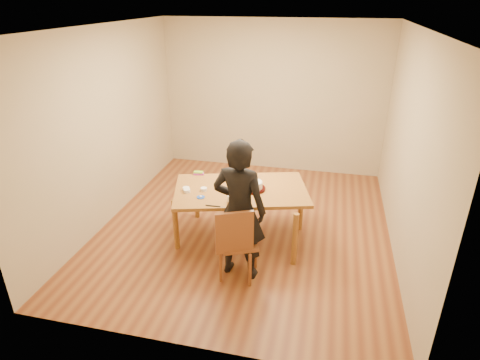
% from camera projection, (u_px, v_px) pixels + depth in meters
% --- Properties ---
extents(room_shell, '(4.00, 4.50, 2.70)m').
position_uv_depth(room_shell, '(251.00, 129.00, 5.52)').
color(room_shell, brown).
rests_on(room_shell, ground).
extents(dining_table, '(1.91, 1.43, 0.04)m').
position_uv_depth(dining_table, '(241.00, 190.00, 5.20)').
color(dining_table, brown).
rests_on(dining_table, floor).
extents(dining_chair, '(0.53, 0.53, 0.04)m').
position_uv_depth(dining_chair, '(239.00, 242.00, 4.60)').
color(dining_chair, brown).
rests_on(dining_chair, floor).
extents(cake_plate, '(0.32, 0.32, 0.02)m').
position_uv_depth(cake_plate, '(253.00, 189.00, 5.17)').
color(cake_plate, red).
rests_on(cake_plate, dining_table).
extents(cake, '(0.24, 0.24, 0.08)m').
position_uv_depth(cake, '(253.00, 185.00, 5.15)').
color(cake, white).
rests_on(cake, cake_plate).
extents(frosting_dome, '(0.24, 0.24, 0.03)m').
position_uv_depth(frosting_dome, '(253.00, 181.00, 5.13)').
color(frosting_dome, white).
rests_on(frosting_dome, cake).
extents(frosting_tub, '(0.09, 0.09, 0.08)m').
position_uv_depth(frosting_tub, '(231.00, 198.00, 4.86)').
color(frosting_tub, white).
rests_on(frosting_tub, dining_table).
extents(frosting_lid, '(0.10, 0.10, 0.01)m').
position_uv_depth(frosting_lid, '(201.00, 197.00, 4.97)').
color(frosting_lid, '#1A41AB').
rests_on(frosting_lid, dining_table).
extents(frosting_dollop, '(0.04, 0.04, 0.02)m').
position_uv_depth(frosting_dollop, '(201.00, 196.00, 4.97)').
color(frosting_dollop, white).
rests_on(frosting_dollop, frosting_lid).
extents(ramekin_green, '(0.08, 0.08, 0.04)m').
position_uv_depth(ramekin_green, '(187.00, 191.00, 5.10)').
color(ramekin_green, white).
rests_on(ramekin_green, dining_table).
extents(ramekin_yellow, '(0.08, 0.08, 0.04)m').
position_uv_depth(ramekin_yellow, '(204.00, 189.00, 5.14)').
color(ramekin_yellow, white).
rests_on(ramekin_yellow, dining_table).
extents(ramekin_multi, '(0.09, 0.09, 0.04)m').
position_uv_depth(ramekin_multi, '(186.00, 189.00, 5.15)').
color(ramekin_multi, white).
rests_on(ramekin_multi, dining_table).
extents(candy_box_pink, '(0.15, 0.10, 0.02)m').
position_uv_depth(candy_box_pink, '(199.00, 174.00, 5.61)').
color(candy_box_pink, '#C62E9B').
rests_on(candy_box_pink, dining_table).
extents(candy_box_green, '(0.14, 0.08, 0.02)m').
position_uv_depth(candy_box_green, '(198.00, 172.00, 5.60)').
color(candy_box_green, '#1C9724').
rests_on(candy_box_green, candy_box_pink).
extents(spatula, '(0.18, 0.02, 0.01)m').
position_uv_depth(spatula, '(213.00, 206.00, 4.76)').
color(spatula, black).
rests_on(spatula, dining_table).
extents(person, '(0.66, 0.47, 1.69)m').
position_uv_depth(person, '(239.00, 211.00, 4.48)').
color(person, black).
rests_on(person, floor).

